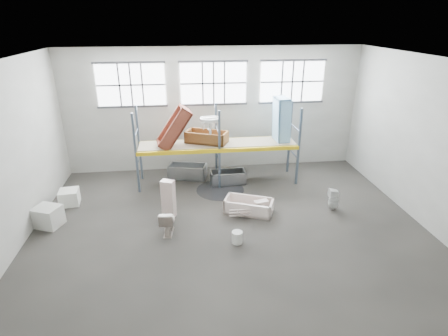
{
  "coord_description": "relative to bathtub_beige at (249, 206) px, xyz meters",
  "views": [
    {
      "loc": [
        -1.32,
        -9.35,
        6.03
      ],
      "look_at": [
        0.0,
        1.5,
        1.4
      ],
      "focal_mm": 28.74,
      "sensor_mm": 36.0,
      "label": 1
    }
  ],
  "objects": [
    {
      "name": "floor",
      "position": [
        -0.76,
        -0.93,
        -0.28
      ],
      "size": [
        12.0,
        10.0,
        0.1
      ],
      "primitive_type": "cube",
      "color": "#48443E",
      "rests_on": "ground"
    },
    {
      "name": "ceiling",
      "position": [
        -0.76,
        -0.93,
        4.82
      ],
      "size": [
        12.0,
        10.0,
        0.1
      ],
      "primitive_type": "cube",
      "color": "silver",
      "rests_on": "ground"
    },
    {
      "name": "wall_back",
      "position": [
        -0.76,
        4.12,
        2.27
      ],
      "size": [
        12.0,
        0.1,
        5.0
      ],
      "primitive_type": "cube",
      "color": "#9E9D93",
      "rests_on": "ground"
    },
    {
      "name": "wall_front",
      "position": [
        -0.76,
        -5.98,
        2.27
      ],
      "size": [
        12.0,
        0.1,
        5.0
      ],
      "primitive_type": "cube",
      "color": "#9C9B91",
      "rests_on": "ground"
    },
    {
      "name": "wall_left",
      "position": [
        -6.81,
        -0.93,
        2.27
      ],
      "size": [
        0.1,
        10.0,
        5.0
      ],
      "primitive_type": "cube",
      "color": "#B1B0A5",
      "rests_on": "ground"
    },
    {
      "name": "wall_right",
      "position": [
        5.29,
        -0.93,
        2.27
      ],
      "size": [
        0.1,
        10.0,
        5.0
      ],
      "primitive_type": "cube",
      "color": "#ADABA0",
      "rests_on": "ground"
    },
    {
      "name": "window_left",
      "position": [
        -3.96,
        4.01,
        3.37
      ],
      "size": [
        2.6,
        0.04,
        1.6
      ],
      "primitive_type": "cube",
      "color": "white",
      "rests_on": "wall_back"
    },
    {
      "name": "window_mid",
      "position": [
        -0.76,
        4.01,
        3.37
      ],
      "size": [
        2.6,
        0.04,
        1.6
      ],
      "primitive_type": "cube",
      "color": "white",
      "rests_on": "wall_back"
    },
    {
      "name": "window_right",
      "position": [
        2.44,
        4.01,
        3.37
      ],
      "size": [
        2.6,
        0.04,
        1.6
      ],
      "primitive_type": "cube",
      "color": "white",
      "rests_on": "wall_back"
    },
    {
      "name": "rack_upright_la",
      "position": [
        -3.76,
        1.97,
        1.27
      ],
      "size": [
        0.08,
        0.08,
        3.0
      ],
      "primitive_type": "cube",
      "color": "slate",
      "rests_on": "floor"
    },
    {
      "name": "rack_upright_lb",
      "position": [
        -3.76,
        3.17,
        1.27
      ],
      "size": [
        0.08,
        0.08,
        3.0
      ],
      "primitive_type": "cube",
      "color": "slate",
      "rests_on": "floor"
    },
    {
      "name": "rack_upright_ma",
      "position": [
        -0.76,
        1.97,
        1.27
      ],
      "size": [
        0.08,
        0.08,
        3.0
      ],
      "primitive_type": "cube",
      "color": "slate",
      "rests_on": "floor"
    },
    {
      "name": "rack_upright_mb",
      "position": [
        -0.76,
        3.17,
        1.27
      ],
      "size": [
        0.08,
        0.08,
        3.0
      ],
      "primitive_type": "cube",
      "color": "slate",
      "rests_on": "floor"
    },
    {
      "name": "rack_upright_ra",
      "position": [
        2.24,
        1.97,
        1.27
      ],
      "size": [
        0.08,
        0.08,
        3.0
      ],
      "primitive_type": "cube",
      "color": "slate",
      "rests_on": "floor"
    },
    {
      "name": "rack_upright_rb",
      "position": [
        2.24,
        3.17,
        1.27
      ],
      "size": [
        0.08,
        0.08,
        3.0
      ],
      "primitive_type": "cube",
      "color": "slate",
      "rests_on": "floor"
    },
    {
      "name": "rack_beam_front",
      "position": [
        -0.76,
        1.97,
        1.27
      ],
      "size": [
        6.0,
        0.1,
        0.14
      ],
      "primitive_type": "cube",
      "color": "yellow",
      "rests_on": "floor"
    },
    {
      "name": "rack_beam_back",
      "position": [
        -0.76,
        3.17,
        1.27
      ],
      "size": [
        6.0,
        0.1,
        0.14
      ],
      "primitive_type": "cube",
      "color": "yellow",
      "rests_on": "floor"
    },
    {
      "name": "shelf_deck",
      "position": [
        -0.76,
        2.57,
        1.35
      ],
      "size": [
        5.9,
        1.1,
        0.03
      ],
      "primitive_type": "cube",
      "color": "gray",
      "rests_on": "floor"
    },
    {
      "name": "wet_patch",
      "position": [
        -0.76,
        1.77,
        -0.23
      ],
      "size": [
        1.8,
        1.8,
        0.0
      ],
      "primitive_type": "cylinder",
      "color": "black",
      "rests_on": "floor"
    },
    {
      "name": "bathtub_beige",
      "position": [
        0.0,
        0.0,
        0.0
      ],
      "size": [
        1.74,
        1.29,
        0.46
      ],
      "primitive_type": null,
      "rotation": [
        0.0,
        0.0,
        -0.39
      ],
      "color": "#F3DBD0",
      "rests_on": "floor"
    },
    {
      "name": "cistern_spare",
      "position": [
        0.37,
        -0.2,
        0.05
      ],
      "size": [
        0.51,
        0.34,
        0.45
      ],
      "primitive_type": "cube",
      "rotation": [
        0.0,
        0.0,
        0.26
      ],
      "color": "#C2AA9F",
      "rests_on": "bathtub_beige"
    },
    {
      "name": "sink_in_tub",
      "position": [
        -0.2,
        -0.29,
        -0.07
      ],
      "size": [
        0.51,
        0.51,
        0.17
      ],
      "primitive_type": "imported",
      "rotation": [
        0.0,
        0.0,
        0.05
      ],
      "color": "beige",
      "rests_on": "bathtub_beige"
    },
    {
      "name": "toilet_beige",
      "position": [
        -2.63,
        -0.93,
        0.16
      ],
      "size": [
        0.53,
        0.82,
        0.79
      ],
      "primitive_type": "imported",
      "rotation": [
        0.0,
        0.0,
        3.02
      ],
      "color": "beige",
      "rests_on": "floor"
    },
    {
      "name": "cistern_tall",
      "position": [
        -2.62,
        0.07,
        0.4
      ],
      "size": [
        0.48,
        0.4,
        1.27
      ],
      "primitive_type": "cube",
      "rotation": [
        0.0,
        0.0,
        -0.39
      ],
      "color": "beige",
      "rests_on": "floor"
    },
    {
      "name": "toilet_white",
      "position": [
        2.86,
        -0.16,
        0.15
      ],
      "size": [
        0.38,
        0.37,
        0.76
      ],
      "primitive_type": "imported",
      "rotation": [
        0.0,
        0.0,
        -1.65
      ],
      "color": "white",
      "rests_on": "floor"
    },
    {
      "name": "steel_tub_left",
      "position": [
        -1.94,
        3.06,
        0.04
      ],
      "size": [
        1.61,
        1.04,
        0.55
      ],
      "primitive_type": null,
      "rotation": [
        0.0,
        0.0,
        -0.25
      ],
      "color": "#B4BABE",
      "rests_on": "floor"
    },
    {
      "name": "steel_tub_right",
      "position": [
        -0.39,
        2.34,
        0.02
      ],
      "size": [
        1.36,
        0.66,
        0.5
      ],
      "primitive_type": null,
      "rotation": [
        0.0,
        0.0,
        0.02
      ],
      "color": "#9A9DA2",
      "rests_on": "floor"
    },
    {
      "name": "rust_tub_flat",
      "position": [
        -1.17,
        2.68,
        1.59
      ],
      "size": [
        1.72,
        1.31,
        0.44
      ],
      "primitive_type": null,
      "rotation": [
        0.0,
        0.0,
        -0.43
      ],
      "color": "brown",
      "rests_on": "shelf_deck"
    },
    {
      "name": "rust_tub_tilted",
      "position": [
        -2.37,
        2.44,
        2.06
      ],
      "size": [
        1.42,
        0.94,
        1.62
      ],
      "primitive_type": null,
      "rotation": [
        0.0,
        -0.96,
        0.13
      ],
      "color": "brown",
      "rests_on": "shelf_deck"
    },
    {
      "name": "sink_on_shelf",
      "position": [
        -1.07,
        2.19,
        1.86
      ],
      "size": [
        0.82,
        0.68,
        0.65
      ],
      "primitive_type": "imported",
      "rotation": [
        0.0,
        0.0,
        0.18
      ],
      "color": "silver",
      "rests_on": "rust_tub_flat"
    },
    {
      "name": "blue_tub_upright",
      "position": [
        1.7,
        2.63,
        2.16
      ],
      "size": [
        0.59,
        0.84,
        1.73
      ],
      "primitive_type": null,
      "rotation": [
        0.0,
        1.54,
        0.06
      ],
      "color": "#88C4ED",
      "rests_on": "shelf_deck"
    },
    {
      "name": "bucket",
      "position": [
        -0.65,
        -1.69,
        -0.05
      ],
      "size": [
        0.31,
        0.31,
        0.36
      ],
      "primitive_type": "cylinder",
      "rotation": [
        0.0,
        0.0,
        0.01
      ],
      "color": "silver",
      "rests_on": "floor"
    },
    {
      "name": "carton_near",
      "position": [
        -6.34,
        -0.07,
        0.09
      ],
      "size": [
        0.94,
        0.88,
        0.64
      ],
      "primitive_type": "cube",
      "rotation": [
        0.0,
        0.0,
        -0.38
      ],
      "color": "beige",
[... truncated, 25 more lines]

